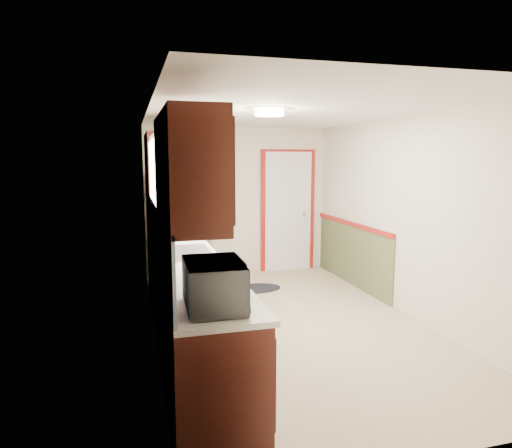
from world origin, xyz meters
TOP-DOWN VIEW (x-y plane):
  - room_shell at (0.00, 0.00)m, footprint 3.20×5.20m
  - kitchen_run at (-1.24, -0.29)m, footprint 0.63×4.00m
  - back_wall_trim at (0.99, 2.21)m, footprint 1.12×2.30m
  - ceiling_fixture at (-0.30, -0.20)m, footprint 0.30×0.30m
  - microwave at (-1.20, -1.95)m, footprint 0.32×0.56m
  - refrigerator at (-0.92, 2.05)m, footprint 0.79×0.76m
  - rug at (-0.00, 1.47)m, footprint 0.78×0.51m
  - cooktop at (-1.19, 1.27)m, footprint 0.50×0.60m

SIDE VIEW (x-z plane):
  - rug at x=0.00m, z-range 0.00..0.01m
  - kitchen_run at x=-1.24m, z-range -0.29..1.91m
  - refrigerator at x=-0.92m, z-range 0.00..1.74m
  - back_wall_trim at x=0.99m, z-range -0.15..1.93m
  - cooktop at x=-1.19m, z-range 0.94..0.96m
  - microwave at x=-1.20m, z-range 0.94..1.31m
  - room_shell at x=0.00m, z-range -0.06..2.46m
  - ceiling_fixture at x=-0.30m, z-range 2.33..2.39m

